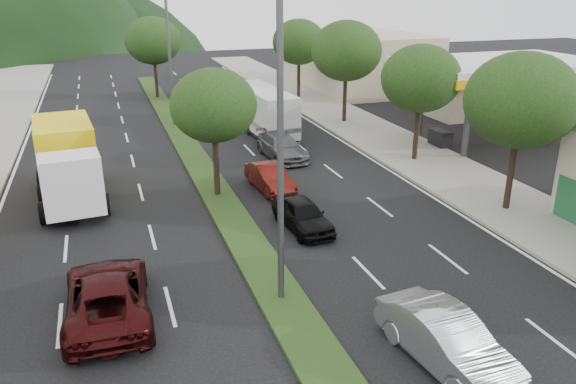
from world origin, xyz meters
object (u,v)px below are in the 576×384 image
object	(u,v)px
tree_r_c	(421,79)
tree_med_far	(153,41)
tree_r_b	(521,100)
tree_r_d	(346,51)
car_queue_e	(262,128)
tree_r_e	(299,42)
suv_maroon	(108,296)
streetlight_near	(287,133)
box_truck	(68,165)
tree_med_near	(213,106)
car_queue_d	(276,109)
car_queue_b	(282,147)
sedan_silver	(446,340)
motorhome	(263,110)
streetlight_mid	(172,47)
car_queue_c	(270,178)

from	to	relation	value
tree_r_c	tree_med_far	size ratio (longest dim) A/B	0.93
tree_r_b	tree_r_d	world-z (taller)	tree_r_d
tree_r_d	car_queue_e	xyz separation A→B (m)	(-6.85, -1.96, -4.54)
tree_r_c	tree_r_e	world-z (taller)	tree_r_e
tree_r_e	suv_maroon	bearing A→B (deg)	-119.00
streetlight_near	box_truck	xyz separation A→B (m)	(-6.88, 11.93, -3.89)
tree_r_e	tree_med_far	xyz separation A→B (m)	(-12.00, 4.00, 0.11)
tree_med_near	car_queue_d	xyz separation A→B (m)	(7.70, 15.04, -3.71)
tree_r_b	car_queue_b	size ratio (longest dim) A/B	1.48
tree_r_d	car_queue_b	size ratio (longest dim) A/B	1.53
car_queue_e	streetlight_near	bearing A→B (deg)	-108.88
tree_r_e	sedan_silver	size ratio (longest dim) A/B	1.48
suv_maroon	motorhome	bearing A→B (deg)	-116.92
tree_r_c	streetlight_near	distance (m)	16.85
streetlight_mid	car_queue_b	xyz separation A→B (m)	(4.70, -9.96, -4.90)
tree_r_c	tree_med_near	size ratio (longest dim) A/B	1.08
car_queue_c	tree_r_e	bearing A→B (deg)	61.69
streetlight_near	tree_r_d	bearing A→B (deg)	61.80
car_queue_c	car_queue_b	bearing A→B (deg)	60.54
car_queue_e	streetlight_mid	bearing A→B (deg)	129.90
car_queue_d	car_queue_e	world-z (taller)	car_queue_d
tree_r_c	tree_med_near	world-z (taller)	tree_r_c
suv_maroon	tree_r_e	bearing A→B (deg)	-117.69
tree_r_b	car_queue_e	bearing A→B (deg)	113.12
car_queue_c	motorhome	xyz separation A→B (m)	(2.84, 10.87, 0.99)
motorhome	car_queue_d	bearing A→B (deg)	58.87
tree_r_e	car_queue_c	bearing A→B (deg)	-113.04
tree_r_b	car_queue_c	xyz separation A→B (m)	(-9.34, 6.04, -4.40)
streetlight_near	suv_maroon	bearing A→B (deg)	172.49
tree_r_b	motorhome	world-z (taller)	tree_r_b
tree_med_far	tree_r_d	bearing A→B (deg)	-49.40
suv_maroon	tree_med_near	bearing A→B (deg)	-118.61
suv_maroon	car_queue_d	world-z (taller)	suv_maroon
tree_med_far	suv_maroon	xyz separation A→B (m)	(-5.33, -35.27, -4.26)
tree_r_e	box_truck	size ratio (longest dim) A/B	0.90
sedan_silver	car_queue_c	bearing A→B (deg)	84.52
streetlight_mid	car_queue_e	bearing A→B (deg)	-45.09
tree_r_c	tree_r_d	xyz separation A→B (m)	(0.00, 10.00, 0.43)
car_queue_b	car_queue_d	world-z (taller)	car_queue_d
streetlight_near	car_queue_c	world-z (taller)	streetlight_near
tree_r_b	streetlight_mid	world-z (taller)	streetlight_mid
tree_r_c	tree_r_d	size ratio (longest dim) A/B	0.90
tree_med_far	sedan_silver	bearing A→B (deg)	-85.53
tree_r_d	streetlight_mid	xyz separation A→B (m)	(-11.79, 3.00, 0.40)
car_queue_e	tree_med_near	bearing A→B (deg)	-122.18
tree_r_b	car_queue_d	bearing A→B (deg)	101.56
tree_r_d	car_queue_b	distance (m)	10.91
sedan_silver	streetlight_mid	bearing A→B (deg)	88.24
tree_r_b	car_queue_b	bearing A→B (deg)	122.73
streetlight_mid	car_queue_e	distance (m)	8.58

